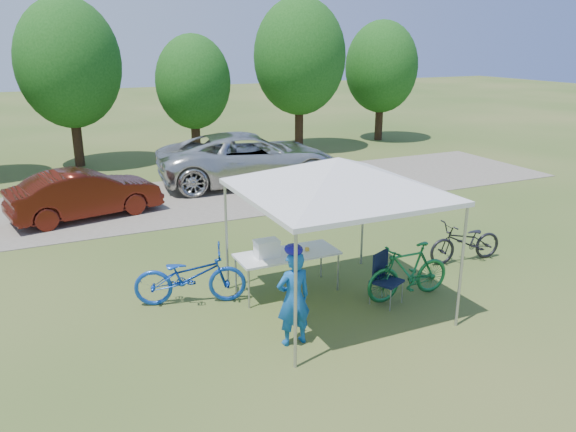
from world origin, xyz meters
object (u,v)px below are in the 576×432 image
bike_green (408,271)px  bike_blue (190,276)px  cyclist (293,298)px  bike_dark (466,242)px  cooler (267,248)px  minivan (249,158)px  folding_chair (384,274)px  folding_table (287,255)px  sedan (85,194)px

bike_green → bike_blue: bearing=-111.2°
cyclist → bike_dark: (4.83, 1.53, -0.32)m
cooler → minivan: minivan is taller
folding_chair → cooler: cooler is taller
folding_table → cyclist: bearing=-111.8°
bike_blue → minivan: 8.93m
cyclist → minivan: size_ratio=0.26×
folding_table → bike_blue: (-1.78, 0.31, -0.22)m
bike_dark → sedan: bearing=-128.4°
bike_blue → bike_dark: (5.91, -0.54, -0.07)m
folding_chair → sedan: 8.77m
folding_table → sedan: sedan is taller
folding_chair → cooler: 2.17m
folding_chair → sedan: size_ratio=0.24×
cyclist → folding_table: bearing=-113.1°
cooler → sedan: bearing=111.3°
folding_table → bike_blue: 1.82m
folding_chair → bike_green: (0.51, -0.06, -0.02)m
cyclist → sedan: bearing=-76.1°
bike_blue → minivan: minivan is taller
bike_dark → sedan: size_ratio=0.44×
minivan → bike_green: bearing=-176.7°
folding_chair → bike_blue: bike_blue is taller
bike_dark → bike_green: bearing=-61.8°
folding_table → bike_dark: size_ratio=1.11×
folding_table → bike_dark: 4.14m
cooler → sedan: size_ratio=0.11×
bike_green → bike_dark: size_ratio=1.01×
cooler → sedan: 6.98m
cyclist → bike_green: size_ratio=0.89×
folding_chair → bike_blue: (-3.20, 1.42, -0.02)m
bike_dark → sedan: (-7.07, 6.73, 0.21)m
folding_table → bike_blue: size_ratio=0.96×
folding_chair → cyclist: 2.23m
folding_chair → sedan: bearing=95.0°
bike_green → bike_dark: bearing=113.5°
bike_green → sedan: 9.08m
bike_blue → bike_dark: bearing=-78.4°
bike_green → sedan: sedan is taller
folding_chair → bike_green: bike_green is taller
bike_blue → sedan: bearing=27.5°
folding_chair → cyclist: size_ratio=0.60×
bike_dark → minivan: (-1.72, 8.42, 0.40)m
folding_table → minivan: minivan is taller
bike_blue → sedan: size_ratio=0.51×
minivan → sedan: 5.61m
cooler → bike_blue: (-1.37, 0.31, -0.43)m
cooler → bike_dark: bearing=-2.9°
folding_chair → bike_dark: bearing=-6.9°
cooler → bike_blue: size_ratio=0.22×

